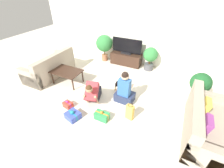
{
  "coord_description": "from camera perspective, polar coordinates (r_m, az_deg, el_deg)",
  "views": [
    {
      "loc": [
        1.58,
        -2.93,
        2.86
      ],
      "look_at": [
        0.07,
        0.19,
        0.45
      ],
      "focal_mm": 24.0,
      "sensor_mm": 36.0,
      "label": 1
    }
  ],
  "objects": [
    {
      "name": "potted_plant_back_right",
      "position": [
        5.79,
        14.35,
        10.09
      ],
      "size": [
        0.52,
        0.52,
        0.89
      ],
      "color": "#4C4C51",
      "rests_on": "ground_plane"
    },
    {
      "name": "gift_box_a",
      "position": [
        3.8,
        -3.9,
        -12.02
      ],
      "size": [
        0.35,
        0.21,
        0.25
      ],
      "rotation": [
        0.0,
        0.0,
        -0.01
      ],
      "color": "#2D934C",
      "rests_on": "ground_plane"
    },
    {
      "name": "tv_console",
      "position": [
        6.19,
        5.36,
        9.52
      ],
      "size": [
        1.22,
        0.45,
        0.47
      ],
      "color": "#382319",
      "rests_on": "ground_plane"
    },
    {
      "name": "gift_bag_a",
      "position": [
        3.74,
        6.79,
        -10.55
      ],
      "size": [
        0.21,
        0.15,
        0.45
      ],
      "rotation": [
        0.0,
        0.0,
        -0.24
      ],
      "color": "#E5B74C",
      "rests_on": "ground_plane"
    },
    {
      "name": "sofa_left",
      "position": [
        5.78,
        -22.35,
        5.74
      ],
      "size": [
        0.83,
        1.79,
        0.85
      ],
      "rotation": [
        0.0,
        0.0,
        -1.57
      ],
      "color": "tan",
      "rests_on": "ground_plane"
    },
    {
      "name": "person_sitting",
      "position": [
        4.14,
        4.84,
        -2.47
      ],
      "size": [
        0.53,
        0.49,
        0.97
      ],
      "rotation": [
        0.0,
        0.0,
        3.1
      ],
      "color": "#283351",
      "rests_on": "ground_plane"
    },
    {
      "name": "coffee_table",
      "position": [
        5.08,
        -16.86,
        4.31
      ],
      "size": [
        0.95,
        0.64,
        0.46
      ],
      "color": "#382319",
      "rests_on": "ground_plane"
    },
    {
      "name": "gift_box_b",
      "position": [
        3.94,
        -14.72,
        -11.46
      ],
      "size": [
        0.4,
        0.38,
        0.24
      ],
      "rotation": [
        0.0,
        0.0,
        -0.26
      ],
      "color": "#3D51BC",
      "rests_on": "ground_plane"
    },
    {
      "name": "gift_box_c",
      "position": [
        4.29,
        -16.45,
        -7.5
      ],
      "size": [
        0.28,
        0.23,
        0.2
      ],
      "rotation": [
        0.0,
        0.0,
        -0.21
      ],
      "color": "red",
      "rests_on": "ground_plane"
    },
    {
      "name": "person_kneeling",
      "position": [
        4.14,
        -7.26,
        -3.21
      ],
      "size": [
        0.53,
        0.83,
        0.77
      ],
      "rotation": [
        0.0,
        0.0,
        0.3
      ],
      "color": "#23232D",
      "rests_on": "ground_plane"
    },
    {
      "name": "tv",
      "position": [
        6.0,
        5.62,
        13.82
      ],
      "size": [
        1.18,
        0.2,
        0.6
      ],
      "color": "black",
      "rests_on": "tv_console"
    },
    {
      "name": "potted_plant_corner_right",
      "position": [
        4.72,
        30.57,
        -0.07
      ],
      "size": [
        0.55,
        0.55,
        0.86
      ],
      "color": "#A36042",
      "rests_on": "ground_plane"
    },
    {
      "name": "potted_plant_back_left",
      "position": [
        6.34,
        -2.96,
        14.92
      ],
      "size": [
        0.67,
        0.67,
        1.08
      ],
      "color": "#A36042",
      "rests_on": "ground_plane"
    },
    {
      "name": "wall_back",
      "position": [
        5.99,
        10.22,
        19.17
      ],
      "size": [
        8.4,
        0.06,
        2.6
      ],
      "color": "white",
      "rests_on": "ground_plane"
    },
    {
      "name": "sofa_right",
      "position": [
        3.89,
        31.71,
        -13.0
      ],
      "size": [
        0.83,
        1.79,
        0.85
      ],
      "rotation": [
        0.0,
        0.0,
        1.57
      ],
      "color": "tan",
      "rests_on": "ground_plane"
    },
    {
      "name": "dog",
      "position": [
        4.72,
        2.53,
        0.57
      ],
      "size": [
        0.15,
        0.49,
        0.31
      ],
      "rotation": [
        0.0,
        0.0,
        3.11
      ],
      "color": "black",
      "rests_on": "ground_plane"
    },
    {
      "name": "ground_plane",
      "position": [
        4.39,
        -1.87,
        -5.9
      ],
      "size": [
        16.0,
        16.0,
        0.0
      ],
      "primitive_type": "plane",
      "color": "beige"
    }
  ]
}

